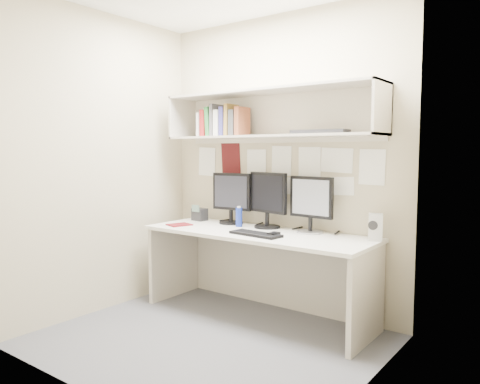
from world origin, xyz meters
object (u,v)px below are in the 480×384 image
Objects in this scene: monitor_right at (311,202)px; speaker at (375,227)px; monitor_center at (268,198)px; desk_phone at (200,214)px; monitor_left at (232,196)px; keyboard at (256,234)px; desk at (257,274)px; maroon_notebook at (179,225)px.

monitor_right is 2.29× the size of speaker.
monitor_right is at bearing 11.78° from monitor_center.
desk_phone is (-1.20, -0.04, -0.19)m from monitor_right.
monitor_center is at bearing 158.78° from speaker.
monitor_center is 3.12× the size of desk_phone.
monitor_left is at bearing 10.87° from desk_phone.
desk_phone is (-0.90, 0.34, 0.05)m from keyboard.
monitor_center is (-0.04, 0.22, 0.63)m from desk.
speaker is 1.74m from maroon_notebook.
desk_phone is at bearing -178.27° from monitor_left.
desk is at bearing -7.66° from desk_phone.
monitor_right is 2.33× the size of maroon_notebook.
monitor_left is 0.42m from desk_phone.
speaker is at bearing -4.61° from monitor_left.
maroon_notebook is at bearing 171.44° from speaker.
monitor_center is at bearing 44.86° from maroon_notebook.
monitor_left is at bearing 150.42° from keyboard.
desk is 4.29× the size of monitor_right.
keyboard is at bearing -39.36° from monitor_left.
monitor_left is at bearing 153.72° from desk.
monitor_left is 2.31× the size of speaker.
monitor_left is (-0.44, 0.22, 0.62)m from desk.
keyboard is at bearing 17.03° from maroon_notebook.
monitor_center is at bearing -175.15° from monitor_right.
monitor_center is 0.80m from desk_phone.
monitor_left is 0.40m from monitor_center.
monitor_right reaches higher than keyboard.
desk is 0.42m from keyboard.
speaker reaches higher than desk_phone.
desk_phone reaches higher than desk.
monitor_center is 1.10× the size of keyboard.
monitor_center is (0.40, -0.00, 0.01)m from monitor_left.
desk is 1.07m from speaker.
desk_phone is (-0.37, -0.04, -0.19)m from monitor_left.
monitor_center is 2.40× the size of speaker.
monitor_left reaches higher than desk.
keyboard is 0.93m from speaker.
monitor_left is 0.55m from maroon_notebook.
desk_phone is (-0.77, -0.04, -0.20)m from monitor_center.
monitor_center is 2.44× the size of maroon_notebook.
monitor_right is at bearing 158.32° from speaker.
speaker is 1.30× the size of desk_phone.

